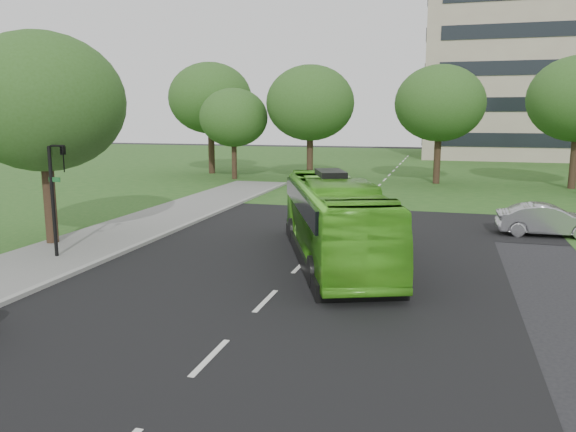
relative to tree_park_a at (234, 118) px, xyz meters
The scene contains 10 objects.
ground 30.32m from the tree_park_a, 65.80° to the right, with size 160.00×160.00×0.00m, color black.
street_surfaces 13.68m from the tree_park_a, 20.79° to the right, with size 120.00×120.00×0.15m.
tree_park_a is the anchor object (origin of this frame).
tree_park_b 6.52m from the tree_park_a, ahead, with size 7.07×7.07×9.28m.
tree_park_c 16.51m from the tree_park_a, ahead, with size 6.88×6.88×9.13m.
tree_park_f 5.58m from the tree_park_a, 134.15° to the left, with size 7.50×7.50×10.01m.
tree_side_near 24.99m from the tree_park_a, 86.34° to the right, with size 6.45×6.45×8.58m.
bus 27.68m from the tree_park_a, 61.13° to the right, with size 2.54×10.86×3.03m, color #51B522.
sedan 27.98m from the tree_park_a, 38.65° to the right, with size 1.50×4.31×1.42m, color #A5A4AA.
traffic_light 27.15m from the tree_park_a, 82.75° to the right, with size 0.75×0.22×4.71m.
Camera 1 is at (4.85, -16.80, 5.33)m, focal length 35.00 mm.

